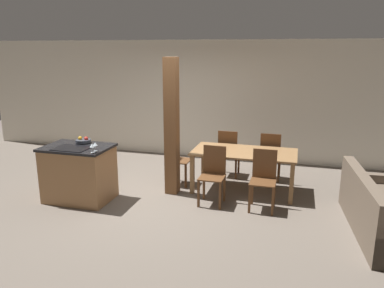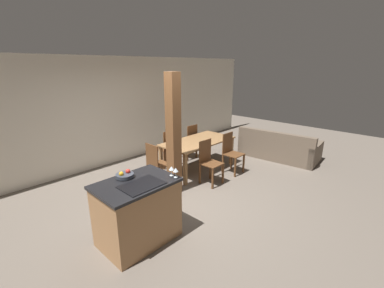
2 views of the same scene
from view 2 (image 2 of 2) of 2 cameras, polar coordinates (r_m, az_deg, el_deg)
ground_plane at (r=5.06m, az=-3.08°, el=-12.30°), size 16.00×16.00×0.00m
wall_back at (r=6.75m, az=-19.59°, el=6.50°), size 11.20×0.08×2.70m
kitchen_island at (r=3.89m, az=-11.98°, el=-14.47°), size 1.10×0.77×0.95m
fruit_bowl at (r=3.82m, az=-14.70°, el=-6.67°), size 0.25×0.25×0.11m
wine_glass_near at (r=3.66m, az=-3.64°, el=-5.81°), size 0.08×0.08×0.15m
wine_glass_middle at (r=3.72m, az=-4.60°, el=-5.44°), size 0.08×0.08×0.15m
dining_table at (r=6.22m, az=1.35°, el=-0.05°), size 1.83×0.93×0.74m
dining_chair_near_left at (r=5.55m, az=3.81°, el=-3.81°), size 0.40×0.40×0.95m
dining_chair_near_right at (r=6.17m, az=8.68°, el=-1.78°), size 0.40×0.40×0.95m
dining_chair_far_left at (r=6.46m, az=-5.66°, el=-0.79°), size 0.40×0.40×0.95m
dining_chair_far_right at (r=7.00m, az=-0.60°, el=0.72°), size 0.40×0.40×0.95m
dining_chair_head_end at (r=5.43m, az=-7.82°, el=-4.41°), size 0.40×0.40×0.95m
couch at (r=7.52m, az=18.62°, el=-0.95°), size 1.14×2.13×0.81m
timber_post at (r=4.95m, az=-4.12°, el=1.90°), size 0.22×0.22×2.37m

